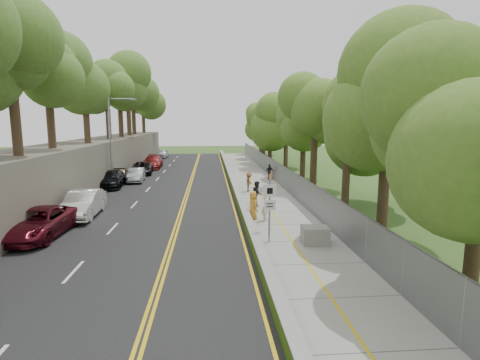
# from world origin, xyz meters

# --- Properties ---
(ground) EXTENTS (140.00, 140.00, 0.00)m
(ground) POSITION_xyz_m (0.00, 0.00, 0.00)
(ground) COLOR #33511E
(ground) RESTS_ON ground
(road) EXTENTS (11.20, 66.00, 0.04)m
(road) POSITION_xyz_m (-5.40, 15.00, 0.02)
(road) COLOR black
(road) RESTS_ON ground
(sidewalk) EXTENTS (4.20, 66.00, 0.05)m
(sidewalk) POSITION_xyz_m (2.55, 15.00, 0.03)
(sidewalk) COLOR gray
(sidewalk) RESTS_ON ground
(jersey_barrier) EXTENTS (0.42, 66.00, 0.60)m
(jersey_barrier) POSITION_xyz_m (0.25, 15.00, 0.30)
(jersey_barrier) COLOR #6FD715
(jersey_barrier) RESTS_ON ground
(rock_embankment) EXTENTS (5.00, 66.00, 4.00)m
(rock_embankment) POSITION_xyz_m (-13.50, 15.00, 2.00)
(rock_embankment) COLOR #595147
(rock_embankment) RESTS_ON ground
(chainlink_fence) EXTENTS (0.04, 66.00, 2.00)m
(chainlink_fence) POSITION_xyz_m (4.65, 15.00, 1.00)
(chainlink_fence) COLOR slate
(chainlink_fence) RESTS_ON ground
(trees_embankment) EXTENTS (6.40, 66.00, 13.00)m
(trees_embankment) POSITION_xyz_m (-13.00, 15.00, 10.50)
(trees_embankment) COLOR #547E2D
(trees_embankment) RESTS_ON rock_embankment
(trees_fenceside) EXTENTS (7.00, 66.00, 14.00)m
(trees_fenceside) POSITION_xyz_m (7.00, 15.00, 7.00)
(trees_fenceside) COLOR #5A832B
(trees_fenceside) RESTS_ON ground
(streetlight) EXTENTS (2.52, 0.22, 8.00)m
(streetlight) POSITION_xyz_m (-10.46, 14.00, 4.64)
(streetlight) COLOR gray
(streetlight) RESTS_ON ground
(signpost) EXTENTS (0.62, 0.09, 3.10)m
(signpost) POSITION_xyz_m (1.05, -3.02, 1.96)
(signpost) COLOR gray
(signpost) RESTS_ON sidewalk
(construction_barrel) EXTENTS (0.51, 0.51, 0.83)m
(construction_barrel) POSITION_xyz_m (4.30, 16.77, 0.47)
(construction_barrel) COLOR orange
(construction_barrel) RESTS_ON sidewalk
(concrete_block) EXTENTS (1.31, 1.01, 0.84)m
(concrete_block) POSITION_xyz_m (3.20, -3.46, 0.47)
(concrete_block) COLOR slate
(concrete_block) RESTS_ON sidewalk
(car_1) EXTENTS (1.89, 4.98, 1.62)m
(car_1) POSITION_xyz_m (-9.64, 2.80, 0.85)
(car_1) COLOR white
(car_1) RESTS_ON road
(car_2) EXTENTS (2.74, 5.45, 1.48)m
(car_2) POSITION_xyz_m (-10.54, -1.26, 0.78)
(car_2) COLOR #58101C
(car_2) RESTS_ON road
(car_3) EXTENTS (2.39, 5.19, 1.47)m
(car_3) POSITION_xyz_m (-10.60, 13.45, 0.77)
(car_3) COLOR black
(car_3) RESTS_ON road
(car_4) EXTENTS (1.84, 4.08, 1.36)m
(car_4) POSITION_xyz_m (-10.60, 16.47, 0.72)
(car_4) COLOR tan
(car_4) RESTS_ON road
(car_5) EXTENTS (1.69, 4.10, 1.32)m
(car_5) POSITION_xyz_m (-9.00, 16.36, 0.70)
(car_5) COLOR #AFB2B8
(car_5) RESTS_ON road
(car_6) EXTENTS (2.74, 5.10, 1.36)m
(car_6) POSITION_xyz_m (-9.41, 21.71, 0.72)
(car_6) COLOR black
(car_6) RESTS_ON road
(car_7) EXTENTS (2.29, 5.44, 1.57)m
(car_7) POSITION_xyz_m (-9.00, 27.01, 0.82)
(car_7) COLOR maroon
(car_7) RESTS_ON road
(car_8) EXTENTS (1.87, 4.25, 1.42)m
(car_8) POSITION_xyz_m (-9.45, 40.44, 0.75)
(car_8) COLOR silver
(car_8) RESTS_ON road
(painter_0) EXTENTS (0.77, 0.96, 1.71)m
(painter_0) POSITION_xyz_m (0.75, 1.36, 0.91)
(painter_0) COLOR gold
(painter_0) RESTS_ON sidewalk
(painter_1) EXTENTS (0.58, 0.72, 1.72)m
(painter_1) POSITION_xyz_m (1.45, 1.00, 0.91)
(painter_1) COLOR white
(painter_1) RESTS_ON sidewalk
(painter_2) EXTENTS (0.78, 0.94, 1.75)m
(painter_2) POSITION_xyz_m (1.45, 4.88, 0.93)
(painter_2) COLOR black
(painter_2) RESTS_ON sidewalk
(painter_3) EXTENTS (0.89, 1.16, 1.58)m
(painter_3) POSITION_xyz_m (1.45, 10.40, 0.84)
(painter_3) COLOR brown
(painter_3) RESTS_ON sidewalk
(person_far) EXTENTS (0.99, 0.68, 1.56)m
(person_far) POSITION_xyz_m (4.20, 16.66, 0.83)
(person_far) COLOR black
(person_far) RESTS_ON sidewalk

